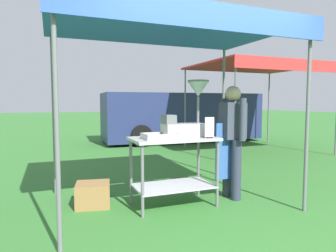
{
  "coord_description": "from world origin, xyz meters",
  "views": [
    {
      "loc": [
        -1.63,
        -2.7,
        1.38
      ],
      "look_at": [
        -0.12,
        1.11,
        1.05
      ],
      "focal_mm": 31.88,
      "sensor_mm": 36.0,
      "label": 1
    }
  ],
  "objects": [
    {
      "name": "ground_plane",
      "position": [
        0.0,
        6.0,
        0.0
      ],
      "size": [
        70.0,
        70.0,
        0.0
      ],
      "primitive_type": "plane",
      "color": "#33702D"
    },
    {
      "name": "stall_canopy",
      "position": [
        -0.12,
        1.01,
        2.3
      ],
      "size": [
        3.12,
        2.13,
        2.39
      ],
      "color": "slate",
      "rests_on": "ground"
    },
    {
      "name": "donut_cart",
      "position": [
        -0.12,
        0.91,
        0.66
      ],
      "size": [
        1.13,
        0.64,
        0.92
      ],
      "color": "#B7B7BC",
      "rests_on": "ground"
    },
    {
      "name": "donut_tray",
      "position": [
        -0.33,
        0.84,
        0.94
      ],
      "size": [
        0.43,
        0.31,
        0.07
      ],
      "color": "#B7B7BC",
      "rests_on": "donut_cart"
    },
    {
      "name": "donut_fryer",
      "position": [
        0.09,
        0.92,
        1.21
      ],
      "size": [
        0.64,
        0.29,
        0.76
      ],
      "color": "#B7B7BC",
      "rests_on": "donut_cart"
    },
    {
      "name": "menu_sign",
      "position": [
        0.29,
        0.68,
        1.03
      ],
      "size": [
        0.13,
        0.05,
        0.27
      ],
      "color": "black",
      "rests_on": "donut_cart"
    },
    {
      "name": "vendor",
      "position": [
        0.78,
        0.89,
        0.9
      ],
      "size": [
        0.46,
        0.53,
        1.61
      ],
      "color": "#2D3347",
      "rests_on": "ground"
    },
    {
      "name": "supply_crate",
      "position": [
        -1.13,
        1.27,
        0.16
      ],
      "size": [
        0.5,
        0.46,
        0.31
      ],
      "color": "olive",
      "rests_on": "ground"
    },
    {
      "name": "van_navy",
      "position": [
        2.72,
        7.03,
        0.88
      ],
      "size": [
        5.55,
        2.29,
        1.69
      ],
      "color": "navy",
      "rests_on": "ground"
    },
    {
      "name": "neighbour_tent",
      "position": [
        3.7,
        4.08,
        2.32
      ],
      "size": [
        3.31,
        2.79,
        2.4
      ],
      "color": "slate",
      "rests_on": "ground"
    }
  ]
}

